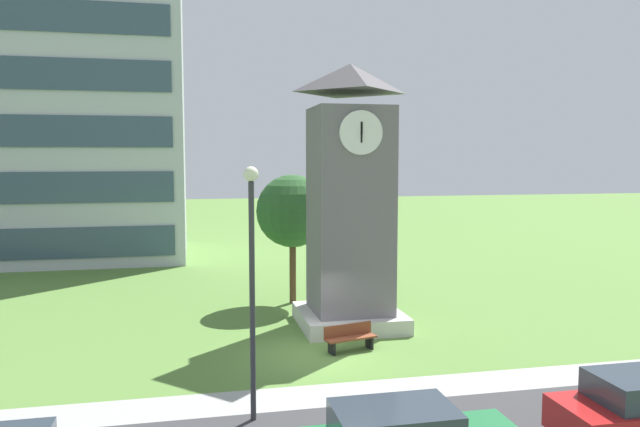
# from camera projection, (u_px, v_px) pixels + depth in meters

# --- Properties ---
(ground_plane) EXTENTS (160.00, 160.00, 0.00)m
(ground_plane) POSITION_uv_depth(u_px,v_px,m) (318.00, 355.00, 20.07)
(ground_plane) COLOR #567F38
(kerb_strip) EXTENTS (120.00, 1.60, 0.01)m
(kerb_strip) POSITION_uv_depth(u_px,v_px,m) (344.00, 394.00, 16.73)
(kerb_strip) COLOR #9E9E99
(kerb_strip) RESTS_ON ground
(office_building) EXTENTS (14.97, 11.28, 28.80)m
(office_building) POSITION_uv_depth(u_px,v_px,m) (63.00, 35.00, 39.17)
(office_building) COLOR #B7BCC6
(office_building) RESTS_ON ground
(clock_tower) EXTENTS (3.85, 3.85, 9.98)m
(clock_tower) POSITION_uv_depth(u_px,v_px,m) (350.00, 211.00, 23.17)
(clock_tower) COLOR slate
(clock_tower) RESTS_ON ground
(park_bench) EXTENTS (1.86, 0.91, 0.88)m
(park_bench) POSITION_uv_depth(u_px,v_px,m) (350.00, 337.00, 20.44)
(park_bench) COLOR brown
(park_bench) RESTS_ON ground
(street_lamp) EXTENTS (0.36, 0.36, 6.26)m
(street_lamp) POSITION_uv_depth(u_px,v_px,m) (252.00, 266.00, 14.72)
(street_lamp) COLOR #333338
(street_lamp) RESTS_ON ground
(tree_streetside) EXTENTS (3.23, 3.23, 5.75)m
(tree_streetside) POSITION_uv_depth(u_px,v_px,m) (293.00, 211.00, 26.94)
(tree_streetside) COLOR #513823
(tree_streetside) RESTS_ON ground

